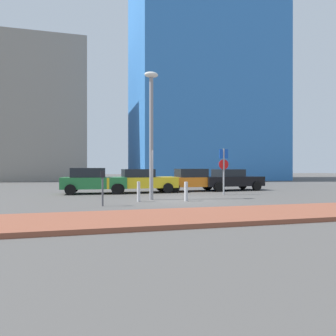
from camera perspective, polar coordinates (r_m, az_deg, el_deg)
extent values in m
plane|color=#4C4947|center=(15.59, 2.12, -5.87)|extent=(120.00, 120.00, 0.00)
cube|color=brown|center=(10.54, 10.87, -8.39)|extent=(40.00, 3.18, 0.14)
cube|color=#237238|center=(19.94, -13.22, -2.64)|extent=(4.02, 2.01, 0.69)
cube|color=black|center=(19.93, -14.26, -0.81)|extent=(2.14, 1.75, 0.57)
cylinder|color=black|center=(20.83, -9.47, -3.47)|extent=(0.65, 0.26, 0.64)
cylinder|color=black|center=(19.07, -9.31, -3.80)|extent=(0.65, 0.26, 0.64)
cylinder|color=black|center=(20.92, -16.79, -3.46)|extent=(0.65, 0.26, 0.64)
cylinder|color=black|center=(19.17, -17.30, -3.79)|extent=(0.65, 0.26, 0.64)
cube|color=gold|center=(20.25, -4.89, -2.61)|extent=(4.55, 1.91, 0.68)
cube|color=black|center=(20.19, -5.47, -0.93)|extent=(1.96, 1.71, 0.51)
cylinder|color=black|center=(21.49, -1.34, -3.36)|extent=(0.64, 0.23, 0.64)
cylinder|color=black|center=(19.75, 0.00, -3.67)|extent=(0.64, 0.23, 0.64)
cylinder|color=black|center=(20.93, -9.51, -3.45)|extent=(0.64, 0.23, 0.64)
cylinder|color=black|center=(19.13, -8.89, -3.79)|extent=(0.64, 0.23, 0.64)
cube|color=orange|center=(21.53, 4.44, -2.50)|extent=(4.50, 1.75, 0.64)
cube|color=black|center=(21.47, 4.21, -0.90)|extent=(1.98, 1.57, 0.57)
cylinder|color=black|center=(22.88, 7.30, -3.15)|extent=(0.64, 0.23, 0.64)
cylinder|color=black|center=(21.35, 9.07, -3.38)|extent=(0.64, 0.23, 0.64)
cylinder|color=black|center=(21.87, -0.07, -3.30)|extent=(0.64, 0.23, 0.64)
cylinder|color=black|center=(20.27, 1.21, -3.57)|extent=(0.64, 0.23, 0.64)
cube|color=black|center=(22.65, 11.42, -2.35)|extent=(4.44, 2.09, 0.65)
cube|color=black|center=(22.51, 10.87, -0.88)|extent=(1.93, 1.79, 0.52)
cylinder|color=black|center=(24.20, 13.38, -2.97)|extent=(0.65, 0.26, 0.64)
cylinder|color=black|center=(22.68, 15.80, -3.18)|extent=(0.65, 0.26, 0.64)
cylinder|color=black|center=(22.79, 7.06, -3.16)|extent=(0.65, 0.26, 0.64)
cylinder|color=black|center=(21.16, 9.18, -3.41)|extent=(0.65, 0.26, 0.64)
cylinder|color=gray|center=(18.85, 10.07, -0.67)|extent=(0.10, 0.10, 2.73)
cube|color=#1447B7|center=(18.87, 10.08, 2.55)|extent=(0.55, 0.04, 0.55)
cylinder|color=red|center=(18.85, 10.07, 0.64)|extent=(0.60, 0.03, 0.60)
cylinder|color=#4C4C51|center=(13.45, -11.79, -4.25)|extent=(0.08, 0.08, 1.20)
cube|color=black|center=(13.42, -11.79, -1.09)|extent=(0.18, 0.14, 0.28)
cylinder|color=gray|center=(15.89, -3.05, 5.34)|extent=(0.20, 0.20, 6.14)
ellipsoid|color=silver|center=(16.50, -3.05, 16.54)|extent=(0.70, 0.36, 0.30)
cylinder|color=#B7B7BC|center=(14.94, -5.35, -4.30)|extent=(0.16, 0.16, 0.95)
cylinder|color=#B7B7BC|center=(15.17, 3.29, -4.27)|extent=(0.18, 0.18, 0.93)
cube|color=#3372BF|center=(44.46, 6.25, 17.21)|extent=(18.21, 13.47, 29.37)
cube|color=gray|center=(44.58, -24.18, 9.03)|extent=(14.78, 11.11, 17.05)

